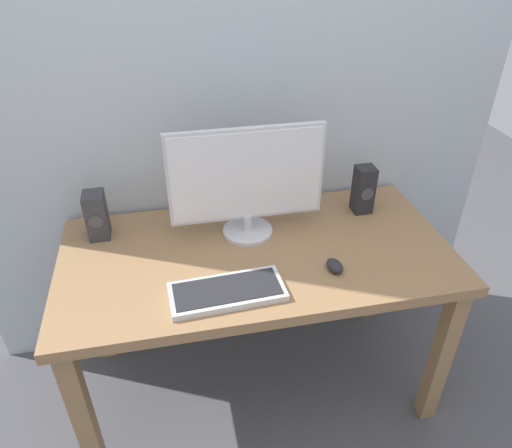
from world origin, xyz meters
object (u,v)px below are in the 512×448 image
Objects in this scene: monitor at (247,181)px; mouse at (335,266)px; keyboard_primary at (227,292)px; speaker_left at (97,215)px; speaker_right at (363,189)px; desk at (257,270)px.

monitor is 0.45m from mouse.
monitor is at bearing 69.00° from keyboard_primary.
keyboard_primary is at bearing -111.00° from monitor.
mouse is 0.42× the size of speaker_left.
monitor is 2.90× the size of speaker_right.
speaker_right is (0.25, 0.36, 0.08)m from mouse.
speaker_right is 1.07× the size of speaker_left.
speaker_right reaches higher than speaker_left.
monitor reaches higher than desk.
desk is at bearing -20.48° from speaker_left.
mouse is (0.26, -0.30, -0.21)m from monitor.
speaker_left is (-0.83, 0.39, 0.08)m from mouse.
speaker_left reaches higher than keyboard_primary.
desk is 2.49× the size of monitor.
desk is at bearing -84.92° from monitor.
monitor is 0.60m from speaker_left.
monitor is at bearing 119.23° from mouse.
monitor is 0.53m from speaker_right.
speaker_left is at bearing 143.66° from mouse.
keyboard_primary is 1.92× the size of speaker_right.
speaker_right is at bearing -1.43° from speaker_left.
speaker_left is (-0.57, 0.09, -0.13)m from monitor.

